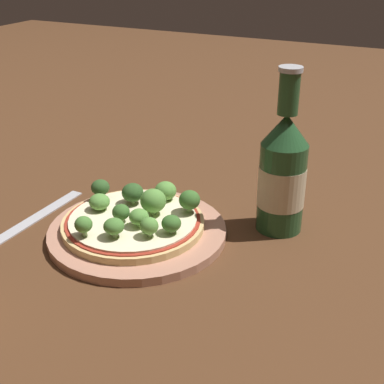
# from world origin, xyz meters

# --- Properties ---
(ground_plane) EXTENTS (3.00, 3.00, 0.00)m
(ground_plane) POSITION_xyz_m (0.00, 0.00, 0.00)
(ground_plane) COLOR #4C2D19
(plate) EXTENTS (0.24, 0.24, 0.01)m
(plate) POSITION_xyz_m (-0.00, -0.00, 0.01)
(plate) COLOR tan
(plate) RESTS_ON ground_plane
(pizza) EXTENTS (0.19, 0.19, 0.01)m
(pizza) POSITION_xyz_m (-0.01, -0.00, 0.02)
(pizza) COLOR tan
(pizza) RESTS_ON plate
(broccoli_floret_0) EXTENTS (0.03, 0.03, 0.03)m
(broccoli_floret_0) POSITION_xyz_m (0.06, 0.05, 0.04)
(broccoli_floret_0) COLOR #89A866
(broccoli_floret_0) RESTS_ON pizza
(broccoli_floret_1) EXTENTS (0.03, 0.03, 0.03)m
(broccoli_floret_1) POSITION_xyz_m (0.01, 0.07, 0.04)
(broccoli_floret_1) COLOR #89A866
(broccoli_floret_1) RESTS_ON pizza
(broccoli_floret_2) EXTENTS (0.03, 0.03, 0.03)m
(broccoli_floret_2) POSITION_xyz_m (-0.08, 0.03, 0.04)
(broccoli_floret_2) COLOR #89A866
(broccoli_floret_2) RESTS_ON pizza
(broccoli_floret_3) EXTENTS (0.02, 0.02, 0.03)m
(broccoli_floret_3) POSITION_xyz_m (-0.04, -0.07, 0.04)
(broccoli_floret_3) COLOR #89A866
(broccoli_floret_3) RESTS_ON pizza
(broccoli_floret_4) EXTENTS (0.04, 0.04, 0.04)m
(broccoli_floret_4) POSITION_xyz_m (0.01, 0.02, 0.05)
(broccoli_floret_4) COLOR #89A866
(broccoli_floret_4) RESTS_ON pizza
(broccoli_floret_5) EXTENTS (0.03, 0.03, 0.02)m
(broccoli_floret_5) POSITION_xyz_m (0.01, -0.02, 0.04)
(broccoli_floret_5) COLOR #89A866
(broccoli_floret_5) RESTS_ON pizza
(broccoli_floret_6) EXTENTS (0.03, 0.03, 0.02)m
(broccoli_floret_6) POSITION_xyz_m (0.06, -0.01, 0.04)
(broccoli_floret_6) COLOR #89A866
(broccoli_floret_6) RESTS_ON pizza
(broccoli_floret_7) EXTENTS (0.03, 0.03, 0.03)m
(broccoli_floret_7) POSITION_xyz_m (0.00, -0.05, 0.04)
(broccoli_floret_7) COLOR #89A866
(broccoli_floret_7) RESTS_ON pizza
(broccoli_floret_8) EXTENTS (0.02, 0.02, 0.03)m
(broccoli_floret_8) POSITION_xyz_m (-0.01, -0.02, 0.04)
(broccoli_floret_8) COLOR #89A866
(broccoli_floret_8) RESTS_ON pizza
(broccoli_floret_9) EXTENTS (0.03, 0.03, 0.03)m
(broccoli_floret_9) POSITION_xyz_m (-0.03, 0.04, 0.04)
(broccoli_floret_9) COLOR #89A866
(broccoli_floret_9) RESTS_ON pizza
(broccoli_floret_10) EXTENTS (0.03, 0.03, 0.02)m
(broccoli_floret_10) POSITION_xyz_m (-0.06, 0.00, 0.04)
(broccoli_floret_10) COLOR #89A866
(broccoli_floret_10) RESTS_ON pizza
(broccoli_floret_11) EXTENTS (0.02, 0.02, 0.03)m
(broccoli_floret_11) POSITION_xyz_m (0.04, -0.03, 0.04)
(broccoli_floret_11) COLOR #89A866
(broccoli_floret_11) RESTS_ON pizza
(beer_bottle) EXTENTS (0.06, 0.06, 0.22)m
(beer_bottle) POSITION_xyz_m (0.16, 0.11, 0.08)
(beer_bottle) COLOR #234C28
(beer_bottle) RESTS_ON ground_plane
(fork) EXTENTS (0.02, 0.18, 0.00)m
(fork) POSITION_xyz_m (-0.16, -0.02, 0.00)
(fork) COLOR #B2B2B7
(fork) RESTS_ON ground_plane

